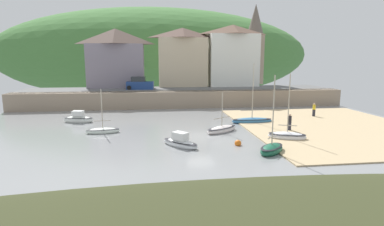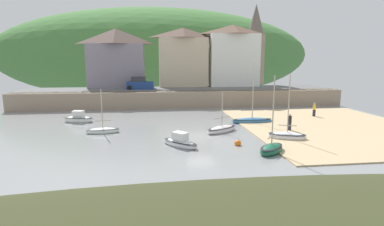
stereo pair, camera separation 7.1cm
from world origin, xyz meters
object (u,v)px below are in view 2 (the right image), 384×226
church_with_spire (255,43)px  motorboat_with_cabin (222,129)px  sailboat_nearest_shore (252,120)px  person_near_water (314,109)px  waterfront_building_right (233,55)px  sailboat_far_left (271,149)px  sailboat_tall_mast (287,136)px  mooring_buoy (238,143)px  rowboat_small_beached (79,119)px  sailboat_blue_trim (103,131)px  sailboat_white_hull (180,142)px  waterfront_building_left (116,58)px  waterfront_building_centre (183,57)px  parked_car_near_slipway (140,84)px  person_on_slipway (290,121)px

church_with_spire → motorboat_with_cabin: 32.08m
sailboat_nearest_shore → person_near_water: sailboat_nearest_shore is taller
waterfront_building_right → sailboat_far_left: size_ratio=1.71×
waterfront_building_right → motorboat_with_cabin: bearing=-106.7°
sailboat_tall_mast → mooring_buoy: sailboat_tall_mast is taller
rowboat_small_beached → sailboat_far_left: bearing=-27.8°
person_near_water → motorboat_with_cabin: bearing=-154.1°
waterfront_building_right → sailboat_blue_trim: (-18.57, -22.96, -7.40)m
motorboat_with_cabin → person_near_water: size_ratio=2.50×
sailboat_white_hull → sailboat_far_left: bearing=25.8°
motorboat_with_cabin → sailboat_far_left: bearing=-106.5°
sailboat_far_left → waterfront_building_left: bearing=70.1°
waterfront_building_centre → parked_car_near_slipway: 9.36m
waterfront_building_right → person_on_slipway: 25.28m
sailboat_white_hull → motorboat_with_cabin: motorboat_with_cabin is taller
person_near_water → sailboat_blue_trim: bearing=-167.8°
sailboat_nearest_shore → rowboat_small_beached: (-19.20, 2.72, 0.11)m
waterfront_building_centre → person_on_slipway: waterfront_building_centre is taller
rowboat_small_beached → mooring_buoy: size_ratio=6.25×
church_with_spire → rowboat_small_beached: church_with_spire is taller
motorboat_with_cabin → person_near_water: 14.34m
church_with_spire → sailboat_blue_trim: 37.26m
waterfront_building_centre → person_on_slipway: size_ratio=6.00×
church_with_spire → sailboat_nearest_shore: 27.19m
waterfront_building_right → person_near_water: waterfront_building_right is taller
sailboat_far_left → person_on_slipway: (4.45, 6.60, 0.69)m
sailboat_white_hull → person_near_water: size_ratio=2.06×
waterfront_building_centre → person_on_slipway: bearing=-71.6°
motorboat_with_cabin → mooring_buoy: bearing=-120.8°
waterfront_building_centre → rowboat_small_beached: waterfront_building_centre is taller
mooring_buoy → sailboat_white_hull: bearing=176.2°
waterfront_building_left → rowboat_small_beached: size_ratio=2.73×
sailboat_tall_mast → sailboat_nearest_shore: size_ratio=0.89×
waterfront_building_left → mooring_buoy: 32.16m
church_with_spire → parked_car_near_slipway: (-20.99, -8.50, -6.69)m
waterfront_building_right → parked_car_near_slipway: waterfront_building_right is taller
waterfront_building_right → sailboat_blue_trim: size_ratio=2.39×
church_with_spire → mooring_buoy: size_ratio=26.13×
sailboat_far_left → person_near_water: size_ratio=3.73×
waterfront_building_centre → sailboat_tall_mast: (6.56, -27.32, -7.05)m
sailboat_white_hull → person_on_slipway: size_ratio=2.06×
sailboat_white_hull → sailboat_blue_trim: size_ratio=0.77×
rowboat_small_beached → sailboat_tall_mast: bearing=-15.8°
waterfront_building_left → sailboat_tall_mast: (17.57, -27.32, -6.93)m
waterfront_building_centre → sailboat_tall_mast: 28.96m
parked_car_near_slipway → sailboat_white_hull: bearing=-74.6°
person_on_slipway → waterfront_building_left: bearing=128.1°
sailboat_white_hull → person_near_water: (17.34, 10.66, 0.67)m
waterfront_building_left → motorboat_with_cabin: size_ratio=2.34×
church_with_spire → person_near_water: size_ratio=8.96×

